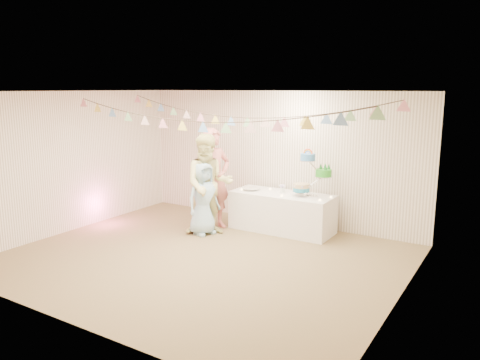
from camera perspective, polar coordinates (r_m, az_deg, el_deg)
The scene contains 24 objects.
floor at distance 7.54m, azimuth -4.55°, elevation -9.46°, with size 6.00×6.00×0.00m, color brown.
ceiling at distance 7.06m, azimuth -4.88°, elevation 10.70°, with size 6.00×6.00×0.00m, color silver.
back_wall at distance 9.29m, azimuth 4.46°, elevation 2.77°, with size 6.00×6.00×0.00m, color white.
front_wall at distance 5.43m, azimuth -20.54°, elevation -3.98°, with size 6.00×6.00×0.00m, color white.
left_wall at distance 9.26m, azimuth -19.85°, elevation 2.11°, with size 5.00×5.00×0.00m, color white.
right_wall at distance 5.96m, azimuth 19.26°, elevation -2.60°, with size 5.00×5.00×0.00m, color white.
table at distance 8.84m, azimuth 5.14°, elevation -3.91°, with size 1.92×0.77×0.72m, color white.
cake_stand at distance 8.49m, azimuth 8.70°, elevation 0.87°, with size 0.72×0.43×0.81m, color silver, non-canonical shape.
cake_bottom at distance 8.55m, azimuth 7.56°, elevation -1.19°, with size 0.31×0.31×0.15m, color teal, non-canonical shape.
cake_middle at distance 8.51m, azimuth 10.05°, elevation 0.52°, with size 0.27×0.27×0.22m, color #259420, non-canonical shape.
cake_top_tier at distance 8.45m, azimuth 8.29°, elevation 2.36°, with size 0.25×0.25×0.19m, color #4388D3, non-canonical shape.
platter at distance 9.00m, azimuth 1.35°, elevation -0.98°, with size 0.34×0.34×0.02m, color white.
posy at distance 8.78m, azimuth 5.20°, elevation -0.84°, with size 0.14×0.14×0.17m, color white, non-canonical shape.
person_adult_a at distance 8.84m, azimuth -3.21°, elevation 0.13°, with size 0.70×0.46×1.93m, color #C86F68.
person_adult_b at distance 8.52m, azimuth -3.83°, elevation -0.56°, with size 0.90×0.70×1.85m, color #E2DA8B.
person_child at distance 8.56m, azimuth -4.52°, elevation -2.24°, with size 0.66×0.43×1.35m, color #A2CDE6.
bunting_back at distance 7.98m, azimuth -0.09°, elevation 8.99°, with size 5.60×1.10×0.40m, color pink, non-canonical shape.
bunting_front at distance 6.91m, azimuth -5.84°, elevation 8.35°, with size 5.60×0.90×0.36m, color #72A5E5, non-canonical shape.
tealight_0 at distance 9.00m, azimuth 0.19°, elevation -1.14°, with size 0.04×0.04×0.03m, color #FFD88C.
tealight_1 at distance 9.06m, azimuth 3.71°, elevation -1.08°, with size 0.04×0.04×0.03m, color #FFD88C.
tealight_2 at distance 8.51m, azimuth 5.12°, elevation -1.90°, with size 0.04×0.04×0.03m, color #FFD88C.
tealight_3 at distance 8.80m, azimuth 7.86°, elevation -1.53°, with size 0.04×0.04×0.03m, color #FFD88C.
tealight_4 at distance 8.26m, azimuth 9.71°, elevation -2.42°, with size 0.04×0.04×0.03m, color #FFD88C.
tealight_5 at distance 8.54m, azimuth 11.05°, elevation -2.03°, with size 0.04×0.04×0.03m, color #FFD88C.
Camera 1 is at (4.19, -5.68, 2.65)m, focal length 35.00 mm.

